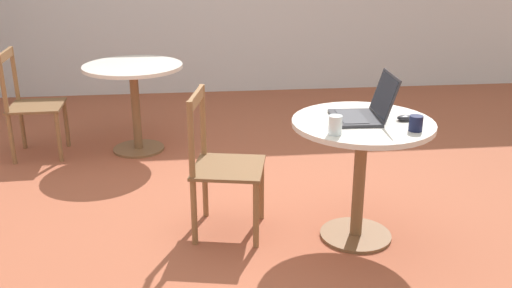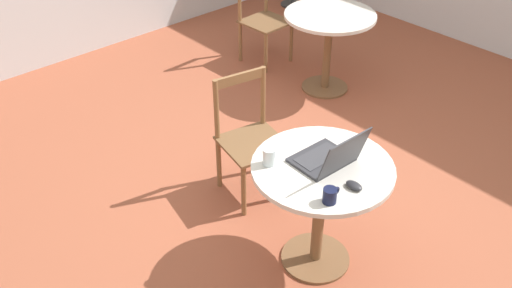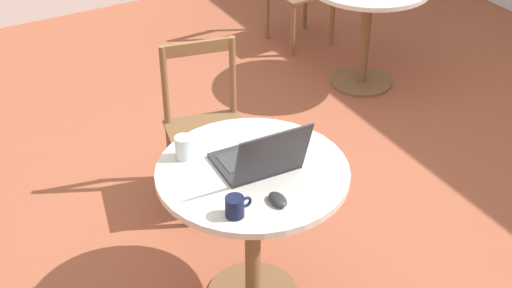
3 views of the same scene
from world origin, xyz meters
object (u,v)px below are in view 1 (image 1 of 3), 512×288
Objects in this scene: cafe_table_mid at (134,84)px; mug at (416,123)px; laptop at (364,110)px; drinking_glass at (335,125)px; cafe_table_near at (361,147)px; chair_near_back at (221,166)px; mouse at (406,118)px; chair_mid_back at (31,105)px.

mug reaches higher than cafe_table_mid.
laptop is 0.33m from drinking_glass.
chair_near_back is at bearing 78.20° from cafe_table_near.
chair_near_back is at bearing 79.72° from mouse.
cafe_table_near is at bearing 84.93° from mouse.
mouse is at bearing -100.28° from chair_near_back.
mug reaches higher than mouse.
cafe_table_mid is 2.22m from laptop.
drinking_glass is at bearing -132.09° from chair_mid_back.
cafe_table_near is 1.00× the size of cafe_table_mid.
cafe_table_near is at bearing 156.46° from laptop.
chair_near_back reaches higher than cafe_table_near.
chair_mid_back is 3.05m from mouse.
cafe_table_mid is 2.36× the size of laptop.
chair_mid_back reaches higher than drinking_glass.
laptop is 3.12× the size of mug.
chair_mid_back is (-0.03, 0.84, -0.14)m from cafe_table_mid.
laptop is at bearing 43.40° from mug.
chair_mid_back is 3.15m from mug.
cafe_table_near is at bearing -125.93° from chair_mid_back.
mouse is at bearing -135.34° from cafe_table_mid.
chair_mid_back is at bearing 47.91° from drinking_glass.
drinking_glass is at bearing 91.42° from mug.
mug is at bearing -88.58° from drinking_glass.
cafe_table_mid is at bearing 40.61° from cafe_table_near.
cafe_table_mid is 2.53m from mug.
drinking_glass is at bearing 134.32° from cafe_table_near.
cafe_table_near is at bearing -139.39° from cafe_table_mid.
chair_mid_back is at bearing 91.97° from cafe_table_mid.
mug is (-0.23, -0.22, -0.01)m from laptop.
chair_near_back is at bearing -157.19° from cafe_table_mid.
cafe_table_mid is 8.15× the size of mouse.
chair_near_back is (-1.52, -0.64, -0.14)m from cafe_table_mid.
cafe_table_mid is 2.41m from mouse.
drinking_glass is (-0.38, -0.59, 0.36)m from chair_near_back.
drinking_glass is (-0.21, 0.22, 0.21)m from cafe_table_near.
drinking_glass reaches higher than mouse.
mouse is (-1.68, -2.53, 0.32)m from chair_mid_back.
chair_near_back is 2.57× the size of laptop.
drinking_glass is (-0.19, 0.46, 0.04)m from mouse.
cafe_table_mid is at bearing 41.32° from laptop.
drinking_glass is (-1.90, -1.23, 0.21)m from cafe_table_mid.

